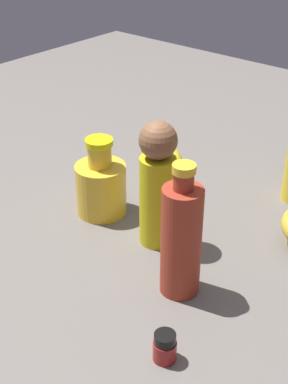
{
  "coord_description": "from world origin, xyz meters",
  "views": [
    {
      "loc": [
        0.55,
        -0.65,
        0.57
      ],
      "look_at": [
        0.0,
        0.0,
        0.07
      ],
      "focal_mm": 51.63,
      "sensor_mm": 36.0,
      "label": 1
    }
  ],
  "objects_px": {
    "person_figure_child": "(158,184)",
    "nail_polish_jar": "(165,347)",
    "cat_figurine": "(166,154)",
    "bottle_short": "(101,185)",
    "bottle_tall": "(181,239)"
  },
  "relations": [
    {
      "from": "nail_polish_jar",
      "to": "bottle_short",
      "type": "bearing_deg",
      "value": 146.79
    },
    {
      "from": "bottle_short",
      "to": "nail_polish_jar",
      "type": "relative_size",
      "value": 3.48
    },
    {
      "from": "bottle_tall",
      "to": "cat_figurine",
      "type": "xyz_separation_m",
      "value": [
        -0.26,
        0.3,
        -0.06
      ]
    },
    {
      "from": "person_figure_child",
      "to": "nail_polish_jar",
      "type": "relative_size",
      "value": 5.19
    },
    {
      "from": "bottle_tall",
      "to": "bottle_short",
      "type": "xyz_separation_m",
      "value": [
        -0.25,
        0.08,
        -0.04
      ]
    },
    {
      "from": "person_figure_child",
      "to": "bottle_tall",
      "type": "bearing_deg",
      "value": -35.54
    },
    {
      "from": "bottle_tall",
      "to": "person_figure_child",
      "type": "height_order",
      "value": "person_figure_child"
    },
    {
      "from": "person_figure_child",
      "to": "nail_polish_jar",
      "type": "distance_m",
      "value": 0.29
    },
    {
      "from": "person_figure_child",
      "to": "bottle_short",
      "type": "xyz_separation_m",
      "value": [
        -0.14,
        0.01,
        -0.06
      ]
    },
    {
      "from": "bottle_short",
      "to": "bottle_tall",
      "type": "bearing_deg",
      "value": -18.63
    },
    {
      "from": "person_figure_child",
      "to": "cat_figurine",
      "type": "distance_m",
      "value": 0.28
    },
    {
      "from": "cat_figurine",
      "to": "nail_polish_jar",
      "type": "distance_m",
      "value": 0.54
    },
    {
      "from": "cat_figurine",
      "to": "person_figure_child",
      "type": "bearing_deg",
      "value": -54.89
    },
    {
      "from": "bottle_short",
      "to": "nail_polish_jar",
      "type": "height_order",
      "value": "bottle_short"
    },
    {
      "from": "cat_figurine",
      "to": "bottle_short",
      "type": "relative_size",
      "value": 0.87
    }
  ]
}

